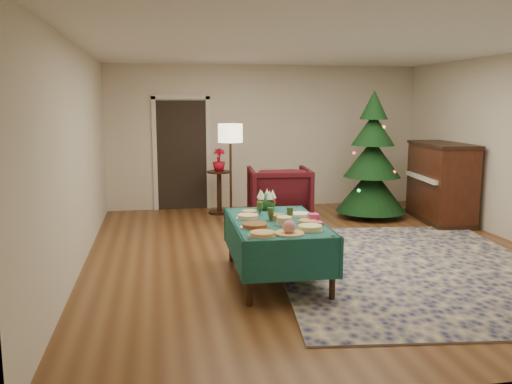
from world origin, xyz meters
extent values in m
plane|color=#593319|center=(0.00, 0.00, 0.00)|extent=(7.00, 7.00, 0.00)
plane|color=white|center=(0.00, 0.00, 2.70)|extent=(7.00, 7.00, 0.00)
plane|color=beige|center=(0.00, 3.50, 1.35)|extent=(6.00, 0.00, 6.00)
plane|color=beige|center=(0.00, -3.50, 1.35)|extent=(6.00, 0.00, 6.00)
plane|color=beige|center=(-3.00, 0.00, 1.35)|extent=(0.00, 7.00, 7.00)
cube|color=black|center=(-1.60, 3.48, 1.02)|extent=(0.92, 0.02, 2.04)
cube|color=silver|center=(-2.10, 3.48, 1.05)|extent=(0.08, 0.04, 2.14)
cube|color=silver|center=(-1.10, 3.48, 1.05)|extent=(0.08, 0.04, 2.14)
cube|color=silver|center=(-1.60, 3.48, 2.10)|extent=(1.08, 0.04, 0.08)
cube|color=#121946|center=(0.94, -0.82, 0.01)|extent=(3.68, 4.55, 0.02)
cylinder|color=black|center=(-1.19, -1.69, 0.34)|extent=(0.06, 0.06, 0.68)
cylinder|color=black|center=(-1.16, -0.12, 0.34)|extent=(0.06, 0.06, 0.68)
cylinder|color=black|center=(-0.35, -1.71, 0.34)|extent=(0.06, 0.06, 0.68)
cylinder|color=black|center=(-0.31, -0.14, 0.34)|extent=(0.06, 0.06, 0.68)
cube|color=#164D3D|center=(-0.75, -0.91, 0.66)|extent=(1.03, 1.73, 0.04)
cube|color=#164D3D|center=(-0.73, -0.07, 0.46)|extent=(1.02, 0.05, 0.42)
cube|color=#164D3D|center=(-0.77, -1.76, 0.46)|extent=(1.02, 0.05, 0.42)
cube|color=#164D3D|center=(-0.27, -0.93, 0.46)|extent=(0.07, 1.74, 0.42)
cube|color=#164D3D|center=(-1.24, -0.90, 0.46)|extent=(0.07, 1.74, 0.42)
cylinder|color=silver|center=(-1.04, -1.57, 0.68)|extent=(0.30, 0.30, 0.01)
cylinder|color=tan|center=(-1.04, -1.57, 0.70)|extent=(0.25, 0.25, 0.03)
cylinder|color=silver|center=(-0.76, -1.56, 0.68)|extent=(0.31, 0.31, 0.01)
sphere|color=#CC727A|center=(-0.76, -1.56, 0.75)|extent=(0.14, 0.14, 0.14)
cylinder|color=silver|center=(-0.51, -1.43, 0.68)|extent=(0.29, 0.29, 0.01)
cylinder|color=#D8D172|center=(-0.51, -1.43, 0.71)|extent=(0.25, 0.25, 0.05)
cylinder|color=silver|center=(-1.05, -1.20, 0.68)|extent=(0.32, 0.32, 0.01)
cylinder|color=brown|center=(-1.05, -1.20, 0.71)|extent=(0.27, 0.27, 0.04)
cylinder|color=silver|center=(-0.72, -1.13, 0.68)|extent=(0.20, 0.20, 0.01)
cylinder|color=tan|center=(-0.72, -1.13, 0.73)|extent=(0.17, 0.17, 0.08)
cylinder|color=silver|center=(-0.44, -1.09, 0.68)|extent=(0.23, 0.23, 0.01)
cylinder|color=#B2844C|center=(-0.44, -1.09, 0.70)|extent=(0.20, 0.20, 0.03)
cylinder|color=silver|center=(-1.05, -0.73, 0.68)|extent=(0.28, 0.28, 0.01)
cylinder|color=#D8BF7F|center=(-1.05, -0.73, 0.71)|extent=(0.24, 0.24, 0.04)
cylinder|color=silver|center=(-0.74, -0.87, 0.68)|extent=(0.23, 0.23, 0.01)
cylinder|color=maroon|center=(-0.74, -0.87, 0.71)|extent=(0.19, 0.19, 0.05)
cylinder|color=silver|center=(-0.43, -0.71, 0.68)|extent=(0.28, 0.28, 0.01)
cylinder|color=#F2EACC|center=(-0.43, -0.71, 0.70)|extent=(0.24, 0.24, 0.03)
cylinder|color=silver|center=(-0.98, -0.45, 0.68)|extent=(0.21, 0.21, 0.01)
cylinder|color=tan|center=(-0.98, -0.45, 0.70)|extent=(0.18, 0.18, 0.03)
cone|color=#2D471E|center=(-0.88, -0.55, 0.72)|extent=(0.06, 0.06, 0.08)
cylinder|color=#2D471E|center=(-0.88, -0.55, 0.79)|extent=(0.07, 0.07, 0.08)
cone|color=#2D471E|center=(-0.60, -0.94, 0.72)|extent=(0.06, 0.06, 0.08)
cylinder|color=#2D471E|center=(-0.60, -0.94, 0.79)|extent=(0.07, 0.07, 0.08)
cone|color=#2D471E|center=(-0.82, -0.93, 0.72)|extent=(0.06, 0.06, 0.08)
cylinder|color=#2D471E|center=(-0.82, -0.93, 0.79)|extent=(0.07, 0.07, 0.08)
cube|color=#D43B65|center=(-0.38, -1.19, 0.69)|extent=(0.14, 0.14, 0.04)
cube|color=#D23A6F|center=(-0.35, -1.02, 0.72)|extent=(0.11, 0.11, 0.09)
sphere|color=#1E4C1E|center=(-0.73, -0.24, 0.77)|extent=(0.23, 0.23, 0.23)
cone|color=white|center=(-0.65, -0.24, 0.87)|extent=(0.09, 0.09, 0.11)
cone|color=white|center=(-0.71, -0.16, 0.87)|extent=(0.09, 0.09, 0.11)
cone|color=white|center=(-0.80, -0.19, 0.87)|extent=(0.09, 0.09, 0.11)
cone|color=white|center=(-0.80, -0.29, 0.87)|extent=(0.09, 0.09, 0.11)
cone|color=white|center=(-0.71, -0.32, 0.87)|extent=(0.09, 0.09, 0.11)
sphere|color=#B20C0F|center=(-0.65, -0.18, 0.80)|extent=(0.06, 0.06, 0.06)
sphere|color=#B20C0F|center=(-0.79, -0.16, 0.80)|extent=(0.06, 0.06, 0.06)
sphere|color=#B20C0F|center=(-0.82, -0.29, 0.80)|extent=(0.06, 0.06, 0.06)
sphere|color=#B20C0F|center=(-0.68, -0.32, 0.80)|extent=(0.06, 0.06, 0.06)
imported|color=#3E0D13|center=(-0.05, 2.06, 0.52)|extent=(1.07, 1.01, 1.03)
cylinder|color=#A57F3F|center=(-0.87, 2.07, 0.02)|extent=(0.28, 0.28, 0.03)
cylinder|color=black|center=(-0.87, 2.07, 0.75)|extent=(0.04, 0.04, 1.51)
cylinder|color=#FFEABF|center=(-0.87, 2.07, 1.51)|extent=(0.40, 0.40, 0.30)
cylinder|color=black|center=(-0.97, 2.92, 0.02)|extent=(0.39, 0.39, 0.04)
cylinder|color=black|center=(-0.97, 2.92, 0.38)|extent=(0.09, 0.09, 0.72)
cylinder|color=black|center=(-0.97, 2.92, 0.76)|extent=(0.44, 0.44, 0.03)
imported|color=#B40C22|center=(-0.97, 2.92, 0.89)|extent=(0.23, 0.41, 0.23)
cylinder|color=black|center=(1.63, 2.12, 0.09)|extent=(0.13, 0.13, 0.18)
cone|color=black|center=(1.63, 2.12, 0.50)|extent=(1.50, 1.50, 0.77)
cone|color=black|center=(1.63, 2.12, 1.05)|extent=(1.22, 1.22, 0.66)
cone|color=black|center=(1.63, 2.12, 1.54)|extent=(0.92, 0.92, 0.55)
cone|color=black|center=(1.63, 2.12, 1.96)|extent=(0.60, 0.60, 0.50)
cube|color=black|center=(2.66, 1.60, 0.04)|extent=(0.82, 1.58, 0.09)
cube|color=black|center=(2.66, 1.60, 0.66)|extent=(0.80, 1.56, 1.24)
cube|color=black|center=(2.66, 1.60, 1.31)|extent=(0.85, 1.61, 0.05)
cube|color=white|center=(2.34, 1.64, 0.75)|extent=(0.26, 1.29, 0.06)
camera|label=1|loc=(-2.05, -6.74, 1.99)|focal=38.00mm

